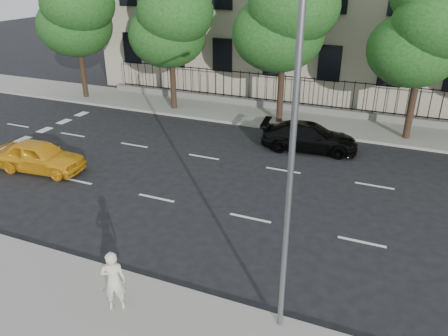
# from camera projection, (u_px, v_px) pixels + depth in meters

# --- Properties ---
(ground) EXTENTS (120.00, 120.00, 0.00)m
(ground) POSITION_uv_depth(u_px,v_px,m) (224.00, 256.00, 14.05)
(ground) COLOR black
(ground) RESTS_ON ground
(far_sidewalk) EXTENTS (60.00, 4.00, 0.15)m
(far_sidewalk) POSITION_uv_depth(u_px,v_px,m) (315.00, 123.00, 25.73)
(far_sidewalk) COLOR gray
(far_sidewalk) RESTS_ON ground
(lane_markings) EXTENTS (49.60, 4.62, 0.01)m
(lane_markings) POSITION_uv_depth(u_px,v_px,m) (268.00, 192.00, 18.02)
(lane_markings) COLOR silver
(lane_markings) RESTS_ON ground
(crosswalk) EXTENTS (0.50, 12.10, 0.01)m
(crosswalk) POSITION_uv_depth(u_px,v_px,m) (11.00, 144.00, 22.78)
(crosswalk) COLOR silver
(crosswalk) RESTS_ON ground
(iron_fence) EXTENTS (30.00, 0.50, 2.20)m
(iron_fence) POSITION_uv_depth(u_px,v_px,m) (322.00, 106.00, 26.92)
(iron_fence) COLOR slate
(iron_fence) RESTS_ON far_sidewalk
(street_light) EXTENTS (0.25, 3.32, 8.05)m
(street_light) POSITION_uv_depth(u_px,v_px,m) (299.00, 134.00, 9.53)
(street_light) COLOR slate
(street_light) RESTS_ON near_sidewalk
(tree_a) EXTENTS (5.71, 5.31, 9.39)m
(tree_a) POSITION_uv_depth(u_px,v_px,m) (76.00, 6.00, 28.23)
(tree_a) COLOR #382619
(tree_a) RESTS_ON far_sidewalk
(tree_b) EXTENTS (5.53, 5.12, 8.97)m
(tree_b) POSITION_uv_depth(u_px,v_px,m) (172.00, 15.00, 25.90)
(tree_b) COLOR #382619
(tree_b) RESTS_ON far_sidewalk
(tree_c) EXTENTS (5.89, 5.50, 9.80)m
(tree_c) POSITION_uv_depth(u_px,v_px,m) (287.00, 9.00, 23.22)
(tree_c) COLOR #382619
(tree_c) RESTS_ON far_sidewalk
(tree_d) EXTENTS (5.34, 4.94, 8.84)m
(tree_d) POSITION_uv_depth(u_px,v_px,m) (427.00, 26.00, 21.01)
(tree_d) COLOR #382619
(tree_d) RESTS_ON far_sidewalk
(yellow_taxi) EXTENTS (4.24, 2.04, 1.40)m
(yellow_taxi) POSITION_uv_depth(u_px,v_px,m) (40.00, 156.00, 19.62)
(yellow_taxi) COLOR #F2AA1A
(yellow_taxi) RESTS_ON ground
(black_sedan) EXTENTS (4.98, 2.49, 1.39)m
(black_sedan) POSITION_uv_depth(u_px,v_px,m) (309.00, 137.00, 21.86)
(black_sedan) COLOR black
(black_sedan) RESTS_ON ground
(woman_near) EXTENTS (0.78, 0.70, 1.79)m
(woman_near) POSITION_uv_depth(u_px,v_px,m) (114.00, 281.00, 11.34)
(woman_near) COLOR beige
(woman_near) RESTS_ON near_sidewalk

